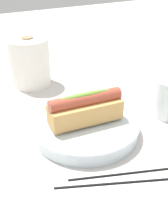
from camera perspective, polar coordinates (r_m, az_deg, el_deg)
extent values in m
plane|color=beige|center=(0.60, 0.99, -4.98)|extent=(2.40, 2.40, 0.00)
cylinder|color=silver|center=(0.60, 0.00, -3.18)|extent=(0.22, 0.22, 0.03)
torus|color=silver|center=(0.60, 0.00, -2.13)|extent=(0.23, 0.23, 0.01)
cube|color=tan|center=(0.58, 0.00, 0.00)|extent=(0.15, 0.06, 0.04)
cylinder|color=#A84733|center=(0.57, 0.00, 2.39)|extent=(0.15, 0.03, 0.03)
ellipsoid|color=olive|center=(0.56, 0.00, 3.43)|extent=(0.11, 0.02, 0.01)
cylinder|color=white|center=(0.68, 16.23, 2.78)|extent=(0.07, 0.07, 0.09)
cylinder|color=silver|center=(0.68, 16.14, 2.21)|extent=(0.06, 0.06, 0.07)
cylinder|color=white|center=(0.81, -10.74, 9.72)|extent=(0.11, 0.11, 0.13)
cylinder|color=#997A5B|center=(0.78, -11.23, 14.27)|extent=(0.03, 0.03, 0.00)
cylinder|color=black|center=(0.52, 9.16, -11.73)|extent=(0.21, 0.07, 0.01)
cylinder|color=black|center=(0.50, 7.02, -13.66)|extent=(0.21, 0.08, 0.01)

